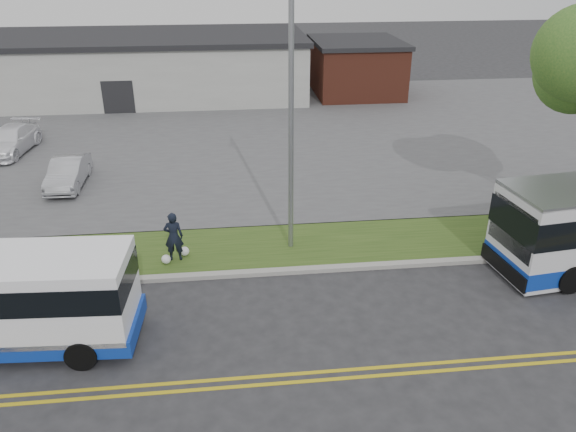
{
  "coord_description": "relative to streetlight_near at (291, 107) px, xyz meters",
  "views": [
    {
      "loc": [
        0.91,
        -14.97,
        9.86
      ],
      "look_at": [
        2.83,
        2.18,
        1.6
      ],
      "focal_mm": 35.0,
      "sensor_mm": 36.0,
      "label": 1
    }
  ],
  "objects": [
    {
      "name": "ground",
      "position": [
        -3.0,
        -2.73,
        -5.23
      ],
      "size": [
        140.0,
        140.0,
        0.0
      ],
      "primitive_type": "plane",
      "color": "#28282B",
      "rests_on": "ground"
    },
    {
      "name": "lane_line_north",
      "position": [
        -3.0,
        -6.58,
        -5.23
      ],
      "size": [
        70.0,
        0.12,
        0.01
      ],
      "primitive_type": "cube",
      "color": "gold",
      "rests_on": "ground"
    },
    {
      "name": "lane_line_south",
      "position": [
        -3.0,
        -6.88,
        -5.23
      ],
      "size": [
        70.0,
        0.12,
        0.01
      ],
      "primitive_type": "cube",
      "color": "gold",
      "rests_on": "ground"
    },
    {
      "name": "curb",
      "position": [
        -3.0,
        -1.63,
        -5.16
      ],
      "size": [
        80.0,
        0.3,
        0.15
      ],
      "primitive_type": "cube",
      "color": "#9E9B93",
      "rests_on": "ground"
    },
    {
      "name": "verge",
      "position": [
        -3.0,
        0.17,
        -5.18
      ],
      "size": [
        80.0,
        3.3,
        0.1
      ],
      "primitive_type": "cube",
      "color": "#2D4918",
      "rests_on": "ground"
    },
    {
      "name": "parking_lot",
      "position": [
        -3.0,
        14.27,
        -5.18
      ],
      "size": [
        80.0,
        25.0,
        0.1
      ],
      "primitive_type": "cube",
      "color": "#4C4C4F",
      "rests_on": "ground"
    },
    {
      "name": "commercial_building",
      "position": [
        -9.0,
        24.27,
        -3.05
      ],
      "size": [
        25.4,
        10.4,
        4.35
      ],
      "color": "#9E9E99",
      "rests_on": "ground"
    },
    {
      "name": "brick_wing",
      "position": [
        7.5,
        23.27,
        -3.27
      ],
      "size": [
        6.3,
        7.3,
        3.9
      ],
      "color": "brown",
      "rests_on": "ground"
    },
    {
      "name": "streetlight_near",
      "position": [
        0.0,
        0.0,
        0.0
      ],
      "size": [
        0.35,
        1.53,
        9.5
      ],
      "color": "gray",
      "rests_on": "verge"
    },
    {
      "name": "shuttle_bus",
      "position": [
        -7.72,
        -4.57,
        -3.78
      ],
      "size": [
        7.21,
        2.72,
        2.72
      ],
      "rotation": [
        0.0,
        0.0,
        -0.06
      ],
      "color": "#0F33A2",
      "rests_on": "ground"
    },
    {
      "name": "pedestrian",
      "position": [
        -4.08,
        -0.46,
        -4.24
      ],
      "size": [
        0.65,
        0.43,
        1.78
      ],
      "primitive_type": "imported",
      "rotation": [
        0.0,
        0.0,
        3.13
      ],
      "color": "black",
      "rests_on": "verge"
    },
    {
      "name": "parked_car_a",
      "position": [
        -9.32,
        6.86,
        -4.5
      ],
      "size": [
        1.35,
        3.85,
        1.27
      ],
      "primitive_type": "imported",
      "rotation": [
        0.0,
        0.0,
        0.0
      ],
      "color": "#A7A8AE",
      "rests_on": "parking_lot"
    },
    {
      "name": "parked_car_b",
      "position": [
        -13.42,
        11.93,
        -4.47
      ],
      "size": [
        2.4,
        4.78,
        1.33
      ],
      "primitive_type": "imported",
      "rotation": [
        0.0,
        0.0,
        -0.12
      ],
      "color": "white",
      "rests_on": "parking_lot"
    },
    {
      "name": "grocery_bag_left",
      "position": [
        -4.38,
        -0.71,
        -4.97
      ],
      "size": [
        0.32,
        0.32,
        0.32
      ],
      "primitive_type": "sphere",
      "color": "white",
      "rests_on": "verge"
    },
    {
      "name": "grocery_bag_right",
      "position": [
        -3.78,
        -0.21,
        -4.97
      ],
      "size": [
        0.32,
        0.32,
        0.32
      ],
      "primitive_type": "sphere",
      "color": "white",
      "rests_on": "verge"
    }
  ]
}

